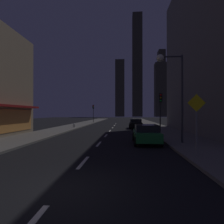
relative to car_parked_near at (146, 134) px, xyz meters
The scene contains 15 objects.
ground_plane 23.35m from the car_parked_near, 98.87° to the left, with size 78.00×136.00×0.10m, color black.
sidewalk_right 23.32m from the car_parked_near, 81.61° to the left, with size 4.00×76.00×0.15m, color #605E59.
sidewalk_left 25.39m from the car_parked_near, 114.69° to the left, with size 4.00×76.00×0.15m, color #605E59.
lane_marking_center 8.14m from the car_parked_near, 116.37° to the left, with size 0.16×38.60×0.01m.
skyscraper_distant_tall 116.46m from the car_parked_near, 92.53° to the left, with size 6.36×6.47×39.48m, color #38352A.
skyscraper_distant_mid 120.43m from the car_parked_near, 86.52° to the left, with size 6.64×8.80×71.27m, color #322F25.
skyscraper_distant_short 113.21m from the car_parked_near, 78.41° to the left, with size 8.46×6.57×35.63m, color #343227.
skyscraper_distant_slender 150.99m from the car_parked_near, 78.47° to the left, with size 5.57×8.84×56.01m, color #333026.
car_parked_near is the anchor object (origin of this frame).
car_parked_far 13.85m from the car_parked_near, 90.00° to the left, with size 1.98×4.24×1.45m.
fire_hydrant_far_left 16.70m from the car_parked_near, 124.69° to the left, with size 0.42×0.30×0.65m.
traffic_light_near_right 5.28m from the car_parked_near, 66.00° to the left, with size 0.32×0.48×4.20m.
traffic_light_far_left 30.27m from the car_parked_near, 107.55° to the left, with size 0.32×0.48×4.20m.
street_lamp_right 4.69m from the car_parked_near, 12.16° to the right, with size 1.96×0.56×6.58m.
pedestrian_crossing_sign 5.26m from the car_parked_near, 66.91° to the right, with size 0.91×0.08×3.15m.
Camera 1 is at (1.96, -5.39, 2.32)m, focal length 29.52 mm.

